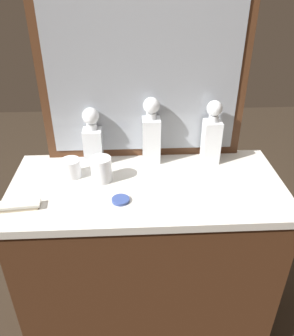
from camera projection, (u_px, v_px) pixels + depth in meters
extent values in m
plane|color=#2D2319|center=(147.00, 311.00, 1.92)|extent=(6.00, 6.00, 0.00)
cube|color=#472816|center=(147.00, 258.00, 1.70)|extent=(1.14, 0.54, 0.82)
cube|color=silver|center=(147.00, 187.00, 1.48)|extent=(1.18, 0.56, 0.03)
cube|color=#472816|center=(144.00, 79.00, 1.50)|extent=(0.92, 0.03, 0.75)
cube|color=gray|center=(144.00, 80.00, 1.49)|extent=(0.84, 0.01, 0.67)
cube|color=white|center=(151.00, 140.00, 1.59)|extent=(0.08, 0.08, 0.21)
cube|color=#8C4C14|center=(151.00, 149.00, 1.62)|extent=(0.07, 0.07, 0.12)
cylinder|color=white|center=(151.00, 116.00, 1.53)|extent=(0.05, 0.05, 0.03)
sphere|color=white|center=(151.00, 106.00, 1.50)|extent=(0.07, 0.07, 0.07)
cube|color=white|center=(211.00, 142.00, 1.59)|extent=(0.08, 0.08, 0.20)
cube|color=#8C4C14|center=(210.00, 148.00, 1.61)|extent=(0.07, 0.07, 0.13)
cylinder|color=white|center=(214.00, 118.00, 1.53)|extent=(0.04, 0.04, 0.03)
sphere|color=white|center=(215.00, 108.00, 1.51)|extent=(0.07, 0.07, 0.07)
cube|color=white|center=(93.00, 146.00, 1.60)|extent=(0.09, 0.09, 0.17)
cube|color=#8C4C14|center=(94.00, 152.00, 1.62)|extent=(0.07, 0.07, 0.10)
cylinder|color=white|center=(92.00, 126.00, 1.55)|extent=(0.05, 0.05, 0.03)
sphere|color=white|center=(91.00, 116.00, 1.52)|extent=(0.08, 0.08, 0.08)
cylinder|color=white|center=(101.00, 169.00, 1.47)|extent=(0.09, 0.09, 0.11)
cylinder|color=silver|center=(102.00, 179.00, 1.50)|extent=(0.09, 0.09, 0.01)
cylinder|color=white|center=(71.00, 168.00, 1.51)|extent=(0.09, 0.09, 0.08)
cylinder|color=silver|center=(72.00, 175.00, 1.53)|extent=(0.08, 0.08, 0.01)
cube|color=#B7A88C|center=(19.00, 207.00, 1.33)|extent=(0.15, 0.06, 0.01)
cube|color=beige|center=(18.00, 204.00, 1.32)|extent=(0.17, 0.07, 0.01)
cylinder|color=#33478C|center=(121.00, 200.00, 1.37)|extent=(0.07, 0.07, 0.01)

